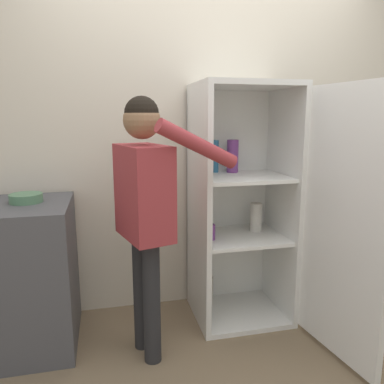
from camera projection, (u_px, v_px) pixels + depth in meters
name	position (u px, v px, depth m)	size (l,w,h in m)	color
ground_plane	(246.00, 375.00, 2.11)	(12.00, 12.00, 0.00)	#7A664C
wall_back	(203.00, 138.00, 2.80)	(7.00, 0.06, 2.55)	beige
refrigerator	(259.00, 208.00, 2.54)	(0.78, 1.22, 1.65)	white
person	(145.00, 197.00, 2.12)	(0.68, 0.51, 1.54)	#262628
counter	(18.00, 277.00, 2.31)	(0.67, 0.65, 0.92)	#4C4C51
bowl	(26.00, 198.00, 2.27)	(0.19, 0.19, 0.05)	#517F5B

